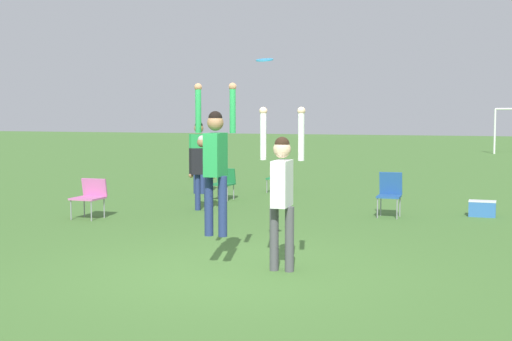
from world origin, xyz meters
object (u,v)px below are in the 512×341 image
(camping_chair_3, at_px, (390,191))
(cooler_box, at_px, (482,209))
(frisbee, at_px, (265,60))
(camping_chair_2, at_px, (90,195))
(person_defending, at_px, (282,184))
(person_spectator_far, at_px, (199,150))
(camping_chair_1, at_px, (278,175))
(person_spectator_near, at_px, (202,166))
(camping_chair_0, at_px, (224,181))
(person_jumping, at_px, (216,156))

(camping_chair_3, bearing_deg, cooler_box, -161.12)
(frisbee, relative_size, camping_chair_2, 0.30)
(camping_chair_3, bearing_deg, person_defending, 82.96)
(camping_chair_3, xyz_separation_m, person_spectator_far, (-5.32, 2.48, 0.62))
(camping_chair_2, bearing_deg, camping_chair_3, -158.94)
(camping_chair_1, relative_size, cooler_box, 1.54)
(frisbee, height_order, camping_chair_3, frisbee)
(frisbee, bearing_deg, camping_chair_3, 81.19)
(camping_chair_1, height_order, camping_chair_2, camping_chair_1)
(person_defending, xyz_separation_m, person_spectator_near, (-3.40, 5.04, -0.19))
(person_spectator_near, height_order, cooler_box, person_spectator_near)
(person_defending, bearing_deg, camping_chair_3, 170.13)
(cooler_box, bearing_deg, person_spectator_near, -169.39)
(person_spectator_near, bearing_deg, cooler_box, -19.48)
(camping_chair_3, bearing_deg, person_spectator_near, 4.61)
(camping_chair_0, xyz_separation_m, camping_chair_1, (0.71, 2.01, 0.02))
(camping_chair_0, xyz_separation_m, person_spectator_far, (-1.10, 0.98, 0.69))
(cooler_box, bearing_deg, camping_chair_0, 171.92)
(camping_chair_1, height_order, cooler_box, camping_chair_1)
(person_jumping, relative_size, camping_chair_2, 2.64)
(camping_chair_0, relative_size, camping_chair_3, 0.84)
(camping_chair_1, bearing_deg, person_spectator_near, 80.38)
(camping_chair_2, height_order, person_spectator_far, person_spectator_far)
(person_spectator_near, xyz_separation_m, cooler_box, (5.69, 1.07, -0.80))
(person_spectator_far, bearing_deg, frisbee, -88.56)
(person_spectator_far, bearing_deg, person_defending, -87.42)
(camping_chair_0, height_order, person_spectator_far, person_spectator_far)
(person_spectator_near, distance_m, cooler_box, 5.84)
(frisbee, height_order, person_spectator_far, frisbee)
(frisbee, bearing_deg, camping_chair_2, 146.74)
(camping_chair_0, height_order, camping_chair_2, camping_chair_2)
(camping_chair_0, distance_m, person_spectator_near, 2.00)
(person_jumping, relative_size, person_spectator_far, 1.10)
(camping_chair_2, bearing_deg, frisbee, 146.00)
(frisbee, height_order, cooler_box, frisbee)
(person_jumping, height_order, frisbee, frisbee)
(frisbee, xyz_separation_m, person_spectator_near, (-3.11, 4.91, -1.82))
(camping_chair_0, relative_size, camping_chair_2, 0.96)
(person_jumping, distance_m, camping_chair_2, 5.37)
(camping_chair_3, relative_size, person_spectator_near, 0.56)
(person_jumping, bearing_deg, cooler_box, -31.70)
(person_jumping, bearing_deg, person_spectator_near, 21.69)
(person_defending, relative_size, frisbee, 9.31)
(person_defending, distance_m, person_spectator_near, 6.08)
(camping_chair_2, bearing_deg, person_jumping, 140.45)
(person_jumping, height_order, person_spectator_far, person_jumping)
(person_spectator_far, bearing_deg, camping_chair_0, -70.30)
(camping_chair_3, bearing_deg, frisbee, 79.76)
(camping_chair_0, xyz_separation_m, cooler_box, (5.98, -0.85, -0.29))
(frisbee, relative_size, camping_chair_1, 0.28)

